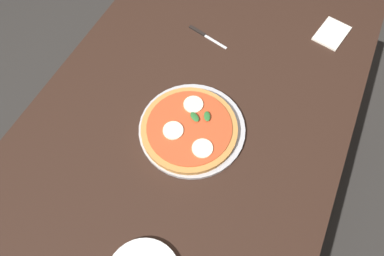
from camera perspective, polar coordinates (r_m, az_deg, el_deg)
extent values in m
plane|color=#2D2B28|center=(1.70, 0.22, -9.18)|extent=(6.00, 6.00, 0.00)
cube|color=black|center=(1.07, 0.34, 3.11)|extent=(1.52, 0.93, 0.04)
cube|color=black|center=(1.75, 21.84, 9.51)|extent=(0.07, 0.07, 0.67)
cube|color=black|center=(1.85, -1.82, 18.08)|extent=(0.07, 0.07, 0.67)
cylinder|color=#B2B2B7|center=(1.01, 0.00, -0.11)|extent=(0.31, 0.31, 0.01)
cylinder|color=#C6843F|center=(0.99, -0.45, -0.11)|extent=(0.28, 0.28, 0.02)
cylinder|color=#CC4723|center=(0.98, -0.45, 0.19)|extent=(0.25, 0.25, 0.00)
cylinder|color=beige|center=(1.02, 0.23, 3.95)|extent=(0.06, 0.06, 0.00)
cylinder|color=beige|center=(0.97, -3.16, -0.41)|extent=(0.06, 0.06, 0.00)
cylinder|color=beige|center=(0.95, 1.74, -3.40)|extent=(0.06, 0.06, 0.00)
ellipsoid|color=#286B2D|center=(0.99, 0.44, 1.88)|extent=(0.04, 0.04, 0.00)
ellipsoid|color=#286B2D|center=(0.99, 2.53, 1.98)|extent=(0.04, 0.03, 0.00)
cube|color=white|center=(1.33, 22.27, 14.38)|extent=(0.15, 0.12, 0.01)
cube|color=black|center=(1.25, 0.90, 15.91)|extent=(0.03, 0.07, 0.01)
cube|color=silver|center=(1.22, 3.94, 14.12)|extent=(0.03, 0.09, 0.00)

